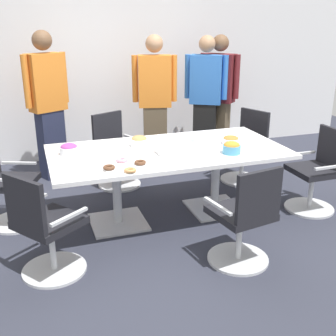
# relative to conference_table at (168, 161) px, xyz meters

# --- Properties ---
(ground_plane) EXTENTS (10.00, 10.00, 0.01)m
(ground_plane) POSITION_rel_conference_table_xyz_m (0.00, 0.00, -0.63)
(ground_plane) COLOR #2D303D
(back_wall) EXTENTS (8.00, 0.10, 2.80)m
(back_wall) POSITION_rel_conference_table_xyz_m (0.00, 2.40, 0.77)
(back_wall) COLOR white
(back_wall) RESTS_ON ground
(conference_table) EXTENTS (2.40, 1.20, 0.75)m
(conference_table) POSITION_rel_conference_table_xyz_m (0.00, 0.00, 0.00)
(conference_table) COLOR white
(conference_table) RESTS_ON ground
(office_chair_0) EXTENTS (0.72, 0.72, 0.91)m
(office_chair_0) POSITION_rel_conference_table_xyz_m (-0.33, 1.08, -0.22)
(office_chair_0) COLOR silver
(office_chair_0) RESTS_ON ground
(office_chair_1) EXTENTS (0.70, 0.70, 0.91)m
(office_chair_1) POSITION_rel_conference_table_xyz_m (-1.61, 0.37, -0.22)
(office_chair_1) COLOR silver
(office_chair_1) RESTS_ON ground
(office_chair_2) EXTENTS (0.76, 0.76, 0.91)m
(office_chair_2) POSITION_rel_conference_table_xyz_m (-1.30, -0.72, -0.22)
(office_chair_2) COLOR silver
(office_chair_2) RESTS_ON ground
(office_chair_3) EXTENTS (0.63, 0.63, 0.91)m
(office_chair_3) POSITION_rel_conference_table_xyz_m (0.31, -1.09, -0.22)
(office_chair_3) COLOR silver
(office_chair_3) RESTS_ON ground
(office_chair_4) EXTENTS (0.54, 0.54, 0.91)m
(office_chair_4) POSITION_rel_conference_table_xyz_m (1.61, -0.35, -0.22)
(office_chair_4) COLOR silver
(office_chair_4) RESTS_ON ground
(office_chair_5) EXTENTS (0.71, 0.71, 0.91)m
(office_chair_5) POSITION_rel_conference_table_xyz_m (1.30, 0.71, -0.22)
(office_chair_5) COLOR silver
(office_chair_5) RESTS_ON ground
(person_standing_0) EXTENTS (0.58, 0.40, 1.89)m
(person_standing_0) POSITION_rel_conference_table_xyz_m (-1.06, 1.63, 0.37)
(person_standing_0) COLOR #232842
(person_standing_0) RESTS_ON ground
(person_standing_1) EXTENTS (0.61, 0.32, 1.82)m
(person_standing_1) POSITION_rel_conference_table_xyz_m (0.35, 1.59, 0.33)
(person_standing_1) COLOR brown
(person_standing_1) RESTS_ON ground
(person_standing_2) EXTENTS (0.57, 0.41, 1.80)m
(person_standing_2) POSITION_rel_conference_table_xyz_m (1.12, 1.61, 0.32)
(person_standing_2) COLOR black
(person_standing_2) RESTS_ON ground
(person_standing_3) EXTENTS (0.46, 0.51, 1.81)m
(person_standing_3) POSITION_rel_conference_table_xyz_m (1.35, 1.67, 0.32)
(person_standing_3) COLOR brown
(person_standing_3) RESTS_ON ground
(snack_bowl_candy_mix) EXTENTS (0.19, 0.19, 0.11)m
(snack_bowl_candy_mix) POSITION_rel_conference_table_xyz_m (-0.98, 0.18, 0.18)
(snack_bowl_candy_mix) COLOR white
(snack_bowl_candy_mix) RESTS_ON conference_table
(snack_bowl_cookies) EXTENTS (0.18, 0.18, 0.11)m
(snack_bowl_cookies) POSITION_rel_conference_table_xyz_m (-0.24, 0.23, 0.18)
(snack_bowl_cookies) COLOR white
(snack_bowl_cookies) RESTS_ON conference_table
(snack_bowl_pretzels) EXTENTS (0.18, 0.18, 0.09)m
(snack_bowl_pretzels) POSITION_rel_conference_table_xyz_m (0.71, -0.01, 0.17)
(snack_bowl_pretzels) COLOR white
(snack_bowl_pretzels) RESTS_ON conference_table
(snack_bowl_chips_orange) EXTENTS (0.18, 0.18, 0.12)m
(snack_bowl_chips_orange) POSITION_rel_conference_table_xyz_m (0.56, -0.32, 0.18)
(snack_bowl_chips_orange) COLOR #4C9EC6
(snack_bowl_chips_orange) RESTS_ON conference_table
(donut_platter) EXTENTS (0.40, 0.41, 0.04)m
(donut_platter) POSITION_rel_conference_table_xyz_m (-0.54, -0.40, 0.14)
(donut_platter) COLOR white
(donut_platter) RESTS_ON conference_table
(plate_stack) EXTENTS (0.19, 0.19, 0.04)m
(plate_stack) POSITION_rel_conference_table_xyz_m (0.44, 0.19, 0.14)
(plate_stack) COLOR white
(plate_stack) RESTS_ON conference_table
(napkin_pile) EXTENTS (0.17, 0.17, 0.08)m
(napkin_pile) POSITION_rel_conference_table_xyz_m (-0.06, -0.12, 0.17)
(napkin_pile) COLOR white
(napkin_pile) RESTS_ON conference_table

